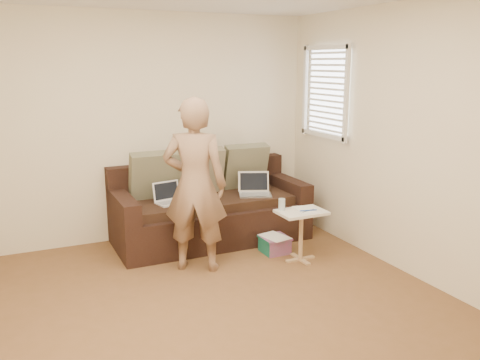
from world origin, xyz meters
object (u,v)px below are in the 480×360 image
Objects in this scene: laptop_silver at (255,195)px; drinking_glass at (282,204)px; laptop_white at (172,203)px; side_table at (301,236)px; sofa at (211,205)px; striped_box at (275,244)px; person at (195,185)px.

drinking_glass reaches higher than laptop_silver.
laptop_white is 1.45m from side_table.
sofa is 6.91× the size of laptop_white.
drinking_glass is at bearing -71.94° from laptop_silver.
sofa is 1.17m from side_table.
sofa is at bearing -174.94° from laptop_silver.
striped_box is at bearing -54.49° from sofa.
side_table is (1.11, -0.91, -0.25)m from laptop_white.
person is (0.04, -0.65, 0.34)m from laptop_white.
side_table is (1.07, -0.26, -0.60)m from person.
laptop_white is at bearing 139.91° from drinking_glass.
sofa is 6.00× the size of laptop_silver.
striped_box is (0.93, 0.05, -0.77)m from person.
sofa is at bearing -92.01° from person.
laptop_white is 0.59× the size of side_table.
laptop_white is at bearing 140.75° from side_table.
sofa is at bearing 125.51° from striped_box.
laptop_silver reaches higher than laptop_white.
person is at bearing -176.81° from striped_box.
drinking_glass reaches higher than side_table.
laptop_white is 0.18× the size of person.
sofa reaches higher than striped_box.
striped_box is at bearing 114.30° from side_table.
laptop_white is 1.09× the size of striped_box.
drinking_glass is (0.45, -0.87, 0.17)m from sofa.
side_table is at bearing -163.87° from person.
side_table is 0.38m from striped_box.
striped_box is at bearing 81.04° from drinking_glass.
drinking_glass is at bearing -51.81° from laptop_white.
laptop_silver is 1.15× the size of laptop_white.
person reaches higher than striped_box.
side_table is 4.49× the size of drinking_glass.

